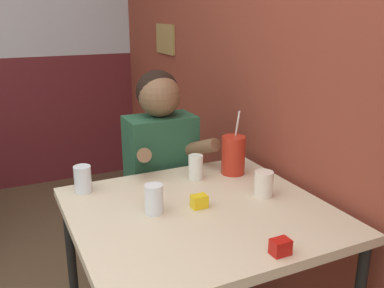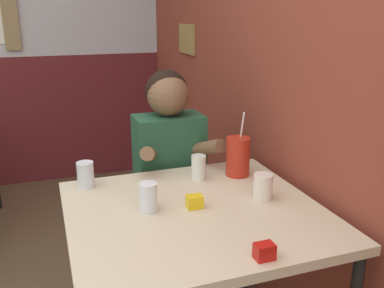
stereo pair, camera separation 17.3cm
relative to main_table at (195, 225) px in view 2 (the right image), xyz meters
name	(u,v)px [view 2 (the right image)]	position (x,y,z in m)	size (l,w,h in m)	color
brick_wall_right	(220,30)	(0.54, 1.06, 0.67)	(0.08, 4.75, 2.70)	brown
main_table	(195,225)	(0.00, 0.00, 0.00)	(0.94, 0.89, 0.75)	beige
person_seated	(170,179)	(0.07, 0.59, -0.05)	(0.42, 0.41, 1.19)	#235138
cocktail_pitcher	(238,156)	(0.30, 0.27, 0.16)	(0.11, 0.11, 0.30)	#B22819
glass_near_pitcher	(149,197)	(-0.17, 0.05, 0.12)	(0.07, 0.07, 0.11)	silver
glass_center	(199,167)	(0.12, 0.28, 0.12)	(0.07, 0.07, 0.11)	silver
glass_far_side	(263,187)	(0.29, 0.00, 0.12)	(0.08, 0.08, 0.10)	silver
glass_by_brick	(86,175)	(-0.36, 0.35, 0.12)	(0.07, 0.07, 0.11)	silver
condiment_ketchup	(264,251)	(0.08, -0.39, 0.09)	(0.06, 0.04, 0.05)	#B7140F
condiment_mustard	(195,202)	(0.00, 0.01, 0.09)	(0.06, 0.04, 0.05)	yellow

